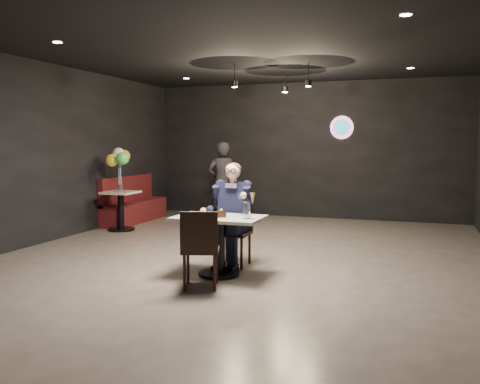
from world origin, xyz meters
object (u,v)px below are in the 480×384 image
at_px(passerby, 222,182).
at_px(chair_near, 201,248).
at_px(main_table, 219,246).
at_px(balloon_vase, 120,188).
at_px(chair_far, 234,232).
at_px(seated_man, 234,213).
at_px(side_table, 121,211).
at_px(booth_bench, 135,199).
at_px(sundae_glass, 247,210).

bearing_deg(passerby, chair_near, 77.65).
xyz_separation_m(main_table, balloon_vase, (-2.99, 2.47, 0.44)).
height_order(chair_far, seated_man, seated_man).
distance_m(chair_far, side_table, 3.55).
xyz_separation_m(main_table, side_table, (-2.99, 2.47, -0.01)).
xyz_separation_m(booth_bench, side_table, (0.30, -1.00, -0.12)).
relative_size(seated_man, side_table, 1.97).
height_order(main_table, chair_near, chair_near).
xyz_separation_m(side_table, passerby, (1.41, 1.71, 0.48)).
xyz_separation_m(main_table, chair_far, (-0.00, 0.55, 0.09)).
relative_size(main_table, balloon_vase, 7.86).
bearing_deg(main_table, chair_near, -90.00).
distance_m(main_table, booth_bench, 4.78).
bearing_deg(booth_bench, chair_far, -41.63).
bearing_deg(side_table, booth_bench, 106.70).
bearing_deg(chair_near, chair_far, 71.59).
relative_size(main_table, chair_near, 1.20).
height_order(sundae_glass, booth_bench, booth_bench).
height_order(chair_near, side_table, chair_near).
relative_size(booth_bench, balloon_vase, 13.84).
height_order(chair_far, sundae_glass, sundae_glass).
bearing_deg(chair_far, passerby, 113.52).
relative_size(seated_man, passerby, 0.85).
height_order(main_table, balloon_vase, balloon_vase).
bearing_deg(sundae_glass, booth_bench, 136.24).
bearing_deg(chair_far, sundae_glass, -57.06).
relative_size(chair_far, booth_bench, 0.48).
bearing_deg(chair_near, passerby, 89.99).
relative_size(seated_man, balloon_vase, 10.29).
bearing_deg(side_table, main_table, -39.60).
bearing_deg(passerby, booth_bench, -8.25).
bearing_deg(main_table, balloon_vase, 140.40).
xyz_separation_m(chair_far, balloon_vase, (-2.99, 1.92, 0.36)).
xyz_separation_m(side_table, balloon_vase, (0.00, 0.00, 0.45)).
distance_m(chair_far, passerby, 3.97).
xyz_separation_m(seated_man, side_table, (-2.99, 1.92, -0.35)).
bearing_deg(chair_near, balloon_vase, 116.10).
relative_size(main_table, side_table, 1.50).
distance_m(main_table, seated_man, 0.65).
distance_m(main_table, passerby, 4.49).
distance_m(booth_bench, balloon_vase, 1.10).
bearing_deg(side_table, passerby, 50.50).
relative_size(chair_far, sundae_glass, 4.60).
height_order(booth_bench, balloon_vase, booth_bench).
relative_size(chair_near, booth_bench, 0.48).
distance_m(seated_man, side_table, 3.57).
xyz_separation_m(chair_near, seated_man, (0.00, 1.12, 0.26)).
relative_size(booth_bench, side_table, 2.64).
xyz_separation_m(chair_near, side_table, (-2.99, 3.04, -0.09)).
relative_size(main_table, sundae_glass, 5.50).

